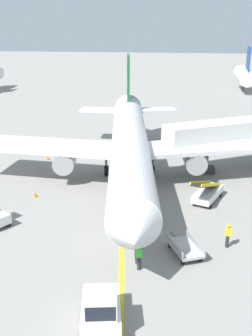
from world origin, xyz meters
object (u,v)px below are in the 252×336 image
Objects in this scene: jet_bridge at (235,133)px; pushback_tug at (101,309)px; ground_crew_marshaller at (228,235)px; ground_crew_wing_walker at (139,256)px; safety_cone_wingtip_left at (48,158)px; safety_cone_nose_left at (35,194)px; airliner at (130,145)px; belt_loader_forward_hold at (207,192)px; baggage_cart_loaded at (185,248)px.

pushback_tug is (-9.08, -24.67, -2.55)m from jet_bridge.
ground_crew_marshaller is 1.00× the size of ground_crew_wing_walker.
jet_bridge is 16.42m from ground_crew_marshaller.
ground_crew_marshaller is 3.86× the size of safety_cone_wingtip_left.
jet_bridge is at bearing 28.41° from safety_cone_nose_left.
pushback_tug reaches higher than ground_crew_wing_walker.
jet_bridge is (9.79, 4.74, 0.12)m from airliner.
belt_loader_forward_hold is 11.60× the size of safety_cone_nose_left.
airliner is at bearing 92.03° from pushback_tug.
safety_cone_wingtip_left is at bearing 100.04° from safety_cone_nose_left.
airliner is 9.38× the size of baggage_cart_loaded.
airliner reaches higher than belt_loader_forward_hold.
ground_crew_marshaller and ground_crew_wing_walker have the same top height.
baggage_cart_loaded is at bearing -156.37° from ground_crew_marshaller.
airliner reaches higher than safety_cone_nose_left.
belt_loader_forward_hold is at bearing -29.25° from safety_cone_wingtip_left.
belt_loader_forward_hold is 3.00× the size of ground_crew_wing_walker.
airliner is at bearing 124.05° from ground_crew_marshaller.
safety_cone_wingtip_left is at bearing 119.80° from ground_crew_wing_walker.
airliner is 13.78m from baggage_cart_loaded.
pushback_tug is 1.02× the size of baggage_cart_loaded.
ground_crew_marshaller is at bearing 23.63° from baggage_cart_loaded.
belt_loader_forward_hold is 11.79m from ground_crew_wing_walker.
ground_crew_wing_walker is (-4.69, -10.82, 0.13)m from belt_loader_forward_hold.
ground_crew_marshaller is (-2.13, -16.07, -2.63)m from jet_bridge.
belt_loader_forward_hold is 18.37m from safety_cone_wingtip_left.
belt_loader_forward_hold reaches higher than baggage_cart_loaded.
safety_cone_nose_left is at bearing -176.88° from belt_loader_forward_hold.
airliner is 9.36m from safety_cone_nose_left.
pushback_tug reaches higher than safety_cone_nose_left.
jet_bridge is at bearing 69.80° from pushback_tug.
jet_bridge is 28.41× the size of safety_cone_nose_left.
airliner is 80.29× the size of safety_cone_nose_left.
jet_bridge is 18.24m from baggage_cart_loaded.
jet_bridge is 28.41× the size of safety_cone_wingtip_left.
jet_bridge is at bearing 25.84° from airliner.
ground_crew_marshaller is (2.79, 1.22, 0.44)m from baggage_cart_loaded.
baggage_cart_loaded reaches higher than safety_cone_wingtip_left.
safety_cone_nose_left is (-15.15, 6.72, -0.69)m from ground_crew_marshaller.
ground_crew_wing_walker is (2.11, -14.65, -2.51)m from airliner.
ground_crew_marshaller is at bearing 51.09° from pushback_tug.
belt_loader_forward_hold reaches higher than ground_crew_wing_walker.
safety_cone_nose_left is (-8.20, 15.32, -0.77)m from pushback_tug.
airliner is 80.29× the size of safety_cone_wingtip_left.
safety_cone_nose_left is at bearing -148.41° from airliner.
airliner reaches higher than ground_crew_marshaller.
safety_cone_nose_left is at bearing -79.96° from safety_cone_wingtip_left.
ground_crew_wing_walker is at bearing -60.20° from safety_cone_wingtip_left.
safety_cone_nose_left is 9.90m from safety_cone_wingtip_left.
airliner is 6.92× the size of belt_loader_forward_hold.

